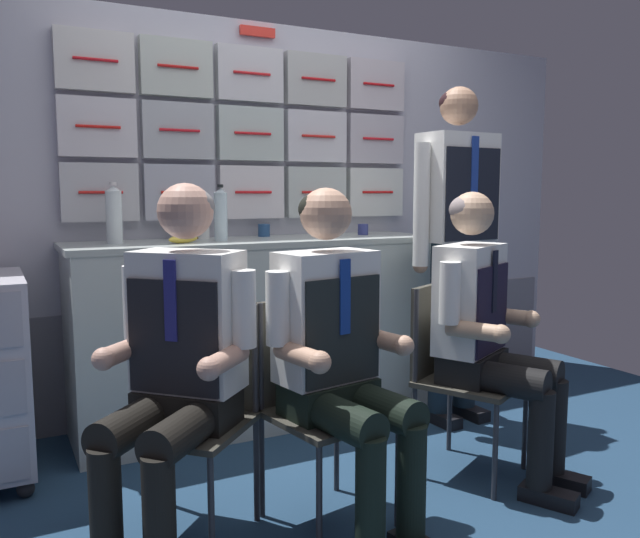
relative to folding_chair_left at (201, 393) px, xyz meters
name	(u,v)px	position (x,y,z in m)	size (l,w,h in m)	color
ground	(401,501)	(0.77, -0.16, -0.52)	(4.80, 4.80, 0.04)	navy
galley_bulkhead	(265,212)	(0.76, 1.21, 0.61)	(4.20, 0.14, 2.15)	#B1B1C0
galley_counter	(260,331)	(0.61, 0.93, -0.01)	(1.96, 0.53, 0.98)	#B5C1BD
folding_chair_left	(201,393)	(0.00, 0.00, 0.00)	(0.57, 0.57, 0.82)	#2D2D33
crew_member_left	(177,353)	(-0.11, -0.11, 0.19)	(0.66, 0.66, 1.26)	black
folding_chair_center	(313,385)	(0.41, -0.10, 0.00)	(0.46, 0.46, 0.82)	#2D2D33
crew_member_center	(340,347)	(0.43, -0.26, 0.18)	(0.50, 0.65, 1.24)	black
folding_chair_near_trolley	(451,358)	(1.13, -0.02, 0.00)	(0.54, 0.54, 0.82)	#2D2D33
crew_member_near_trolley	(488,325)	(1.20, -0.16, 0.17)	(0.57, 0.67, 1.23)	black
crew_member_standing	(456,222)	(1.53, 0.47, 0.57)	(0.55, 0.29, 1.76)	black
water_bottle_tall	(114,215)	(-0.12, 0.96, 0.62)	(0.08, 0.08, 0.29)	silver
water_bottle_blue_cap	(221,214)	(0.39, 0.90, 0.61)	(0.07, 0.07, 0.28)	silver
coffee_cup_spare	(363,229)	(1.26, 0.97, 0.51)	(0.06, 0.06, 0.06)	navy
paper_cup_tan	(182,231)	(0.24, 1.10, 0.52)	(0.07, 0.07, 0.08)	navy
paper_cup_blue	(264,230)	(0.70, 1.10, 0.52)	(0.07, 0.07, 0.07)	navy
espresso_cup_small	(203,232)	(0.35, 1.09, 0.52)	(0.07, 0.07, 0.07)	white
snack_banana	(183,239)	(0.18, 0.85, 0.50)	(0.17, 0.10, 0.04)	yellow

